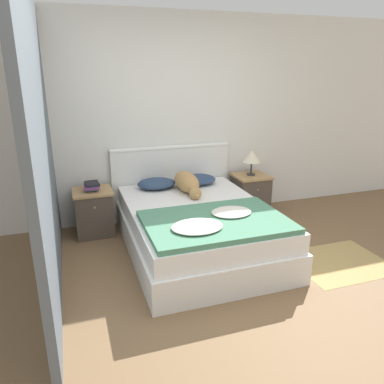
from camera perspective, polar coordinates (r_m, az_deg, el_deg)
ground_plane at (r=3.33m, az=6.22°, el=-16.41°), size 16.00×16.00×0.00m
wall_back at (r=4.79m, az=-4.03°, el=10.87°), size 9.00×0.06×2.55m
wall_side_left at (r=3.58m, az=-21.81°, el=7.09°), size 0.06×3.10×2.55m
bed at (r=4.06m, az=0.91°, el=-5.62°), size 1.47×2.02×0.50m
headboard at (r=4.89m, az=-3.09°, el=1.79°), size 1.55×0.06×0.96m
nightstand_left at (r=4.59m, az=-14.70°, el=-2.97°), size 0.45×0.43×0.54m
nightstand_right at (r=5.11m, az=8.85°, el=-0.36°), size 0.45×0.43×0.54m
pillow_left at (r=4.58m, az=-5.44°, el=1.30°), size 0.46×0.37×0.12m
pillow_right at (r=4.72m, az=0.85°, el=1.91°), size 0.46×0.37×0.12m
quilt at (r=3.50m, az=3.53°, el=-4.52°), size 1.33×0.92×0.09m
dog at (r=4.43m, az=-0.73°, el=1.44°), size 0.25×0.79×0.23m
book_stack at (r=4.50m, az=-15.03°, el=0.89°), size 0.18×0.24×0.09m
table_lamp at (r=4.98m, az=9.10°, el=5.34°), size 0.23×0.23×0.34m
rug at (r=4.19m, az=21.52°, el=-9.91°), size 0.95×0.78×0.00m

